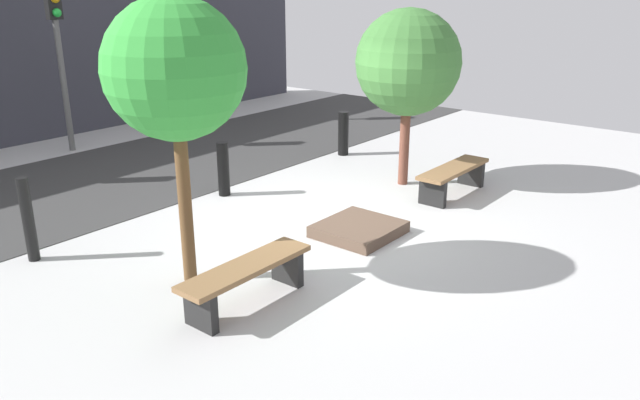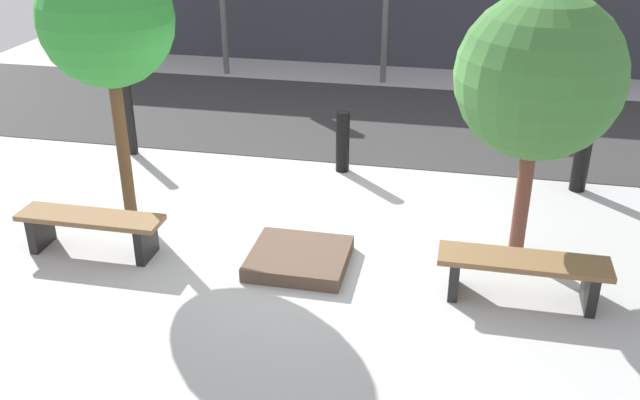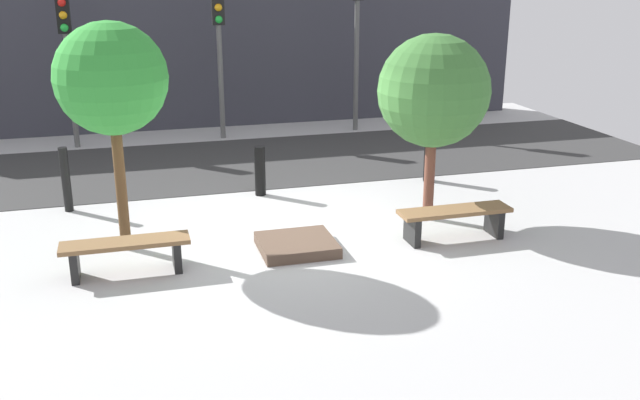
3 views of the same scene
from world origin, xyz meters
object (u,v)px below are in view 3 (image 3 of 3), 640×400
(bench_left, at_px, (126,250))
(planter_bed, at_px, (297,245))
(bench_right, at_px, (454,218))
(tree_behind_right_bench, at_px, (434,91))
(traffic_light_mid_east, at_px, (357,19))
(bollard_center, at_px, (430,158))
(traffic_light_mid_west, at_px, (219,37))
(tree_behind_left_bench, at_px, (111,80))
(bollard_left, at_px, (260,171))
(bollard_far_left, at_px, (66,180))
(traffic_light_west, at_px, (66,44))

(bench_left, distance_m, planter_bed, 2.38)
(bench_right, distance_m, tree_behind_right_bench, 1.97)
(tree_behind_right_bench, relative_size, traffic_light_mid_east, 0.75)
(bollard_center, xyz_separation_m, traffic_light_mid_west, (-3.24, 4.59, 1.92))
(traffic_light_mid_west, bearing_deg, tree_behind_left_bench, -109.82)
(bollard_center, relative_size, traffic_light_mid_west, 0.26)
(planter_bed, height_order, traffic_light_mid_west, traffic_light_mid_west)
(bollard_left, bearing_deg, bollard_center, 0.00)
(traffic_light_mid_west, relative_size, traffic_light_mid_east, 0.87)
(bollard_far_left, height_order, bollard_left, bollard_far_left)
(planter_bed, xyz_separation_m, bollard_center, (3.24, 2.71, 0.36))
(bench_left, height_order, tree_behind_left_bench, tree_behind_left_bench)
(bench_right, height_order, bollard_far_left, bollard_far_left)
(planter_bed, bearing_deg, traffic_light_west, 114.35)
(bollard_center, bearing_deg, bollard_far_left, 180.00)
(bench_right, xyz_separation_m, bollard_left, (-2.36, 2.91, 0.11))
(bench_left, xyz_separation_m, bench_right, (4.72, 0.00, 0.01))
(planter_bed, bearing_deg, traffic_light_mid_west, 90.00)
(bench_left, bearing_deg, bollard_center, 27.38)
(tree_behind_left_bench, distance_m, bollard_center, 6.26)
(bench_right, relative_size, tree_behind_left_bench, 0.53)
(tree_behind_right_bench, distance_m, bollard_left, 3.46)
(bollard_far_left, xyz_separation_m, bollard_left, (3.24, 0.00, -0.10))
(bench_right, xyz_separation_m, traffic_light_west, (-5.66, 7.50, 1.95))
(tree_behind_left_bench, bearing_deg, planter_bed, -17.63)
(tree_behind_left_bench, xyz_separation_m, traffic_light_mid_west, (2.36, 6.55, -0.07))
(bench_right, height_order, bollard_left, bollard_left)
(bollard_left, bearing_deg, traffic_light_west, 125.72)
(bollard_far_left, xyz_separation_m, bollard_center, (6.49, 0.00, -0.10))
(traffic_light_mid_east, bearing_deg, bollard_center, -90.72)
(bollard_left, relative_size, traffic_light_mid_east, 0.23)
(bench_left, bearing_deg, planter_bed, 4.83)
(bench_left, xyz_separation_m, bollard_left, (2.36, 2.91, 0.11))
(tree_behind_right_bench, height_order, traffic_light_mid_east, traffic_light_mid_east)
(tree_behind_left_bench, xyz_separation_m, traffic_light_west, (-0.94, 6.55, -0.15))
(bench_left, relative_size, traffic_light_west, 0.51)
(planter_bed, distance_m, bollard_center, 4.24)
(bollard_left, bearing_deg, traffic_light_mid_west, 90.00)
(bollard_left, bearing_deg, traffic_light_mid_east, 54.29)
(tree_behind_right_bench, relative_size, traffic_light_west, 0.89)
(tree_behind_right_bench, bearing_deg, traffic_light_mid_east, 81.81)
(bench_left, xyz_separation_m, traffic_light_mid_west, (2.36, 7.50, 2.02))
(bollard_left, bearing_deg, bench_right, -50.92)
(bench_left, height_order, traffic_light_west, traffic_light_west)
(bench_left, distance_m, bollard_center, 6.31)
(bollard_center, xyz_separation_m, traffic_light_mid_east, (0.06, 4.59, 2.24))
(bollard_far_left, relative_size, traffic_light_west, 0.33)
(tree_behind_left_bench, height_order, traffic_light_mid_west, traffic_light_mid_west)
(bollard_far_left, height_order, traffic_light_mid_east, traffic_light_mid_east)
(tree_behind_right_bench, xyz_separation_m, bollard_far_left, (-5.60, 1.96, -1.52))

